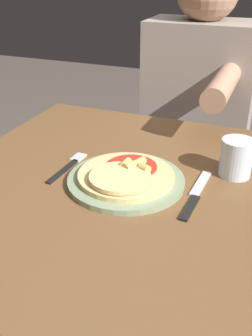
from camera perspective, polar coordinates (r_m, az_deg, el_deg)
dining_table at (r=0.98m, az=2.41°, el=-9.35°), size 0.98×0.90×0.78m
plate at (r=0.92m, az=-0.00°, el=-1.80°), size 0.28×0.28×0.01m
pizza at (r=0.91m, az=-0.07°, el=-1.00°), size 0.23×0.23×0.04m
fork at (r=1.01m, az=-8.30°, el=0.31°), size 0.03×0.18×0.00m
knife at (r=0.89m, az=10.08°, el=-3.84°), size 0.03×0.22×0.00m
drinking_glass at (r=0.98m, az=15.72°, el=1.44°), size 0.08×0.08×0.09m
person_diner at (r=1.51m, az=10.35°, el=8.15°), size 0.39×0.52×1.26m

